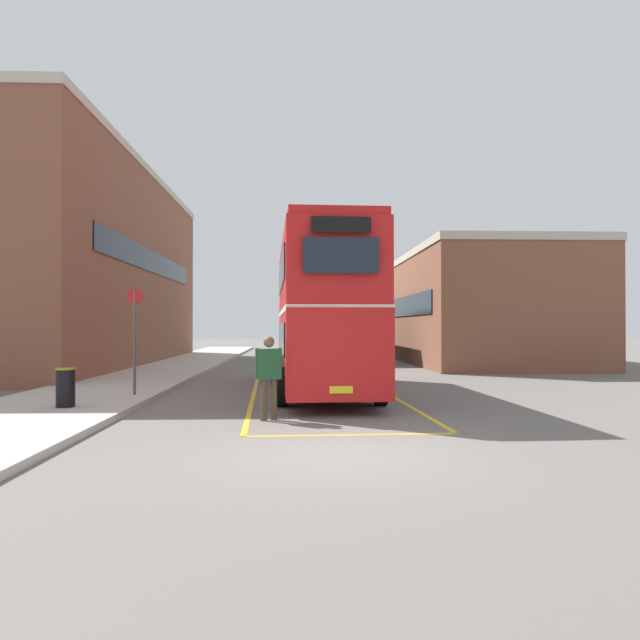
% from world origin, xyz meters
% --- Properties ---
extents(ground_plane, '(135.60, 135.60, 0.00)m').
position_xyz_m(ground_plane, '(0.00, 14.40, 0.00)').
color(ground_plane, '#66605B').
extents(sidewalk_left, '(4.00, 57.60, 0.14)m').
position_xyz_m(sidewalk_left, '(-6.50, 16.80, 0.07)').
color(sidewalk_left, '#B2ADA3').
rests_on(sidewalk_left, ground).
extents(brick_building_left, '(7.01, 24.73, 10.13)m').
position_xyz_m(brick_building_left, '(-11.54, 22.23, 5.07)').
color(brick_building_left, brown).
rests_on(brick_building_left, ground).
extents(depot_building_right, '(8.08, 13.66, 6.07)m').
position_xyz_m(depot_building_right, '(9.48, 22.50, 3.04)').
color(depot_building_right, brown).
rests_on(depot_building_right, ground).
extents(double_decker_bus, '(3.09, 10.88, 4.75)m').
position_xyz_m(double_decker_bus, '(0.14, 9.07, 2.51)').
color(double_decker_bus, black).
rests_on(double_decker_bus, ground).
extents(single_deck_bus, '(2.65, 9.01, 3.02)m').
position_xyz_m(single_deck_bus, '(2.68, 25.62, 1.64)').
color(single_deck_bus, black).
rests_on(single_deck_bus, ground).
extents(pedestrian_boarding, '(0.57, 0.40, 1.81)m').
position_xyz_m(pedestrian_boarding, '(-1.23, 3.48, 1.07)').
color(pedestrian_boarding, '#473828').
rests_on(pedestrian_boarding, ground).
extents(litter_bin, '(0.45, 0.45, 0.92)m').
position_xyz_m(litter_bin, '(-6.03, 4.77, 0.60)').
color(litter_bin, black).
rests_on(litter_bin, sidewalk_left).
extents(bus_stop_sign, '(0.43, 0.14, 2.93)m').
position_xyz_m(bus_stop_sign, '(-5.10, 7.32, 1.89)').
color(bus_stop_sign, '#4C4C51').
rests_on(bus_stop_sign, sidewalk_left).
extents(bay_marking_yellow, '(4.67, 12.95, 0.01)m').
position_xyz_m(bay_marking_yellow, '(0.17, 7.11, 0.00)').
color(bay_marking_yellow, gold).
rests_on(bay_marking_yellow, ground).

